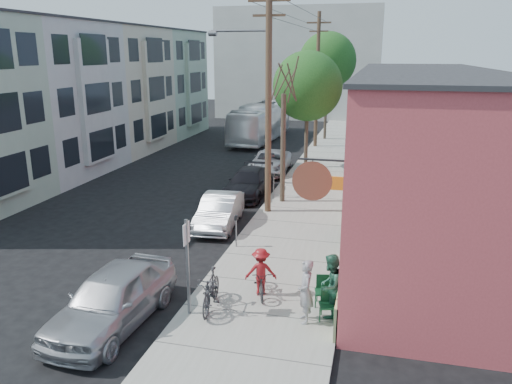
% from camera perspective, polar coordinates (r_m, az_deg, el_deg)
% --- Properties ---
extents(ground, '(120.00, 120.00, 0.00)m').
position_cam_1_polar(ground, '(19.24, -9.34, -6.73)').
color(ground, black).
extents(sidewalk, '(4.50, 58.00, 0.15)m').
position_cam_1_polar(sidewalk, '(28.37, 7.42, 0.88)').
color(sidewalk, '#9E9D92').
rests_on(sidewalk, ground).
extents(cafe_building, '(6.60, 20.20, 6.61)m').
position_cam_1_polar(cafe_building, '(21.71, 18.37, 4.37)').
color(cafe_building, '#B64349').
rests_on(cafe_building, ground).
extents(apartment_row, '(6.30, 32.00, 9.00)m').
position_cam_1_polar(apartment_row, '(35.89, -18.59, 10.49)').
color(apartment_row, '#96AC91').
rests_on(apartment_row, ground).
extents(end_cap_building, '(18.00, 8.00, 12.00)m').
position_cam_1_polar(end_cap_building, '(59.02, 5.04, 14.43)').
color(end_cap_building, '#B2B3AD').
rests_on(end_cap_building, ground).
extents(sign_post, '(0.07, 0.45, 2.80)m').
position_cam_1_polar(sign_post, '(13.91, -7.85, -7.49)').
color(sign_post, slate).
rests_on(sign_post, sidewalk).
extents(parking_meter_near, '(0.14, 0.14, 1.24)m').
position_cam_1_polar(parking_meter_near, '(18.78, -2.29, -3.88)').
color(parking_meter_near, slate).
rests_on(parking_meter_near, sidewalk).
extents(parking_meter_far, '(0.14, 0.14, 1.24)m').
position_cam_1_polar(parking_meter_far, '(25.12, 2.02, 1.20)').
color(parking_meter_far, slate).
rests_on(parking_meter_far, sidewalk).
extents(utility_pole_near, '(3.57, 0.28, 10.00)m').
position_cam_1_polar(utility_pole_near, '(22.18, 1.28, 10.88)').
color(utility_pole_near, '#503A28').
rests_on(utility_pole_near, sidewalk).
extents(utility_pole_far, '(1.80, 0.28, 10.00)m').
position_cam_1_polar(utility_pole_far, '(39.01, 7.01, 12.77)').
color(utility_pole_far, '#503A28').
rests_on(utility_pole_far, sidewalk).
extents(tree_bare, '(0.24, 0.24, 5.23)m').
position_cam_1_polar(tree_bare, '(24.14, 3.10, 4.93)').
color(tree_bare, '#44392C').
rests_on(tree_bare, sidewalk).
extents(tree_leafy_mid, '(4.29, 4.29, 7.25)m').
position_cam_1_polar(tree_leafy_mid, '(31.53, 5.92, 11.94)').
color(tree_leafy_mid, '#44392C').
rests_on(tree_leafy_mid, sidewalk).
extents(tree_leafy_far, '(4.66, 4.66, 8.76)m').
position_cam_1_polar(tree_leafy_far, '(42.53, 8.17, 14.62)').
color(tree_leafy_far, '#44392C').
rests_on(tree_leafy_far, sidewalk).
extents(patio_chair_a, '(0.59, 0.59, 0.88)m').
position_cam_1_polar(patio_chair_a, '(14.84, 7.67, -11.22)').
color(patio_chair_a, '#113E22').
rests_on(patio_chair_a, sidewalk).
extents(patio_chair_b, '(0.61, 0.61, 0.88)m').
position_cam_1_polar(patio_chair_b, '(14.15, 8.21, -12.66)').
color(patio_chair_b, '#113E22').
rests_on(patio_chair_b, sidewalk).
extents(patron_grey, '(0.60, 0.75, 1.80)m').
position_cam_1_polar(patron_grey, '(13.78, 5.69, -11.24)').
color(patron_grey, gray).
rests_on(patron_grey, sidewalk).
extents(patron_green, '(0.95, 1.07, 1.83)m').
position_cam_1_polar(patron_green, '(14.13, 8.48, -10.56)').
color(patron_green, '#27624A').
rests_on(patron_green, sidewalk).
extents(cyclist, '(1.06, 0.77, 1.48)m').
position_cam_1_polar(cyclist, '(15.22, 0.56, -9.08)').
color(cyclist, maroon).
rests_on(cyclist, sidewalk).
extents(cyclist_bike, '(1.04, 1.73, 0.86)m').
position_cam_1_polar(cyclist_bike, '(15.36, 0.56, -10.14)').
color(cyclist_bike, black).
rests_on(cyclist_bike, sidewalk).
extents(parked_bike_a, '(0.70, 1.94, 1.14)m').
position_cam_1_polar(parked_bike_a, '(14.55, -5.17, -11.15)').
color(parked_bike_a, black).
rests_on(parked_bike_a, sidewalk).
extents(parked_bike_b, '(0.90, 1.72, 0.86)m').
position_cam_1_polar(parked_bike_b, '(14.79, -5.27, -11.27)').
color(parked_bike_b, slate).
rests_on(parked_bike_b, sidewalk).
extents(car_0, '(2.17, 4.85, 1.62)m').
position_cam_1_polar(car_0, '(14.43, -16.09, -11.59)').
color(car_0, '#A7A8AF').
rests_on(car_0, ground).
extents(car_1, '(1.84, 4.29, 1.38)m').
position_cam_1_polar(car_1, '(21.50, -4.18, -2.17)').
color(car_1, '#B9BEC2').
rests_on(car_1, ground).
extents(car_2, '(1.94, 4.74, 1.37)m').
position_cam_1_polar(car_2, '(26.07, -0.84, 1.08)').
color(car_2, black).
rests_on(car_2, ground).
extents(car_3, '(2.54, 5.00, 1.35)m').
position_cam_1_polar(car_3, '(31.08, 1.64, 3.46)').
color(car_3, '#ABABB3').
rests_on(car_3, ground).
extents(bus, '(3.01, 11.18, 3.09)m').
position_cam_1_polar(bus, '(42.59, 0.56, 7.99)').
color(bus, white).
rests_on(bus, ground).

